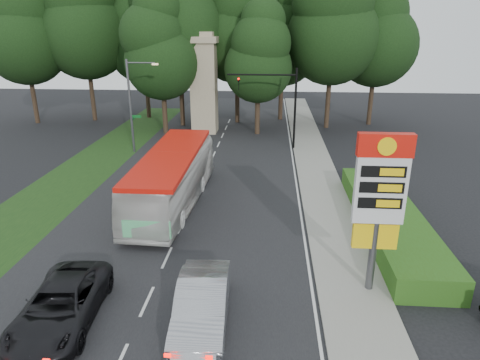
# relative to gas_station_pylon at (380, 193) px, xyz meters

# --- Properties ---
(ground) EXTENTS (120.00, 120.00, 0.00)m
(ground) POSITION_rel_gas_station_pylon_xyz_m (-9.20, -1.99, -4.45)
(ground) COLOR black
(ground) RESTS_ON ground
(road_surface) EXTENTS (14.00, 80.00, 0.02)m
(road_surface) POSITION_rel_gas_station_pylon_xyz_m (-9.20, 10.01, -4.44)
(road_surface) COLOR black
(road_surface) RESTS_ON ground
(sidewalk_right) EXTENTS (3.00, 80.00, 0.12)m
(sidewalk_right) POSITION_rel_gas_station_pylon_xyz_m (-0.70, 10.01, -4.39)
(sidewalk_right) COLOR gray
(sidewalk_right) RESTS_ON ground
(grass_verge_left) EXTENTS (5.00, 50.00, 0.02)m
(grass_verge_left) POSITION_rel_gas_station_pylon_xyz_m (-18.70, 16.01, -4.44)
(grass_verge_left) COLOR #193814
(grass_verge_left) RESTS_ON ground
(hedge) EXTENTS (3.00, 14.00, 1.20)m
(hedge) POSITION_rel_gas_station_pylon_xyz_m (2.30, 6.01, -3.85)
(hedge) COLOR #2D5416
(hedge) RESTS_ON ground
(gas_station_pylon) EXTENTS (2.10, 0.45, 6.85)m
(gas_station_pylon) POSITION_rel_gas_station_pylon_xyz_m (0.00, 0.00, 0.00)
(gas_station_pylon) COLOR #59595E
(gas_station_pylon) RESTS_ON ground
(traffic_signal_mast) EXTENTS (6.10, 0.35, 7.20)m
(traffic_signal_mast) POSITION_rel_gas_station_pylon_xyz_m (-3.52, 22.00, 0.22)
(traffic_signal_mast) COLOR black
(traffic_signal_mast) RESTS_ON ground
(streetlight_signs) EXTENTS (2.75, 0.98, 8.00)m
(streetlight_signs) POSITION_rel_gas_station_pylon_xyz_m (-16.19, 20.01, -0.01)
(streetlight_signs) COLOR #59595E
(streetlight_signs) RESTS_ON ground
(monument) EXTENTS (3.00, 3.00, 10.05)m
(monument) POSITION_rel_gas_station_pylon_xyz_m (-11.20, 28.01, 0.66)
(monument) COLOR tan
(monument) RESTS_ON ground
(tree_far_west) EXTENTS (8.96, 8.96, 17.60)m
(tree_far_west) POSITION_rel_gas_station_pylon_xyz_m (-31.20, 31.01, 6.24)
(tree_far_west) COLOR #2D2116
(tree_far_west) RESTS_ON ground
(tree_west_mid) EXTENTS (9.80, 9.80, 19.25)m
(tree_west_mid) POSITION_rel_gas_station_pylon_xyz_m (-25.20, 33.01, 7.24)
(tree_west_mid) COLOR #2D2116
(tree_west_mid) RESTS_ON ground
(tree_west_near) EXTENTS (8.40, 8.40, 16.50)m
(tree_west_near) POSITION_rel_gas_station_pylon_xyz_m (-19.20, 35.01, 5.57)
(tree_west_near) COLOR #2D2116
(tree_west_near) RESTS_ON ground
(tree_center_left) EXTENTS (10.08, 10.08, 19.80)m
(tree_center_left) POSITION_rel_gas_station_pylon_xyz_m (-14.20, 31.01, 7.57)
(tree_center_left) COLOR #2D2116
(tree_center_left) RESTS_ON ground
(tree_center_right) EXTENTS (9.24, 9.24, 18.15)m
(tree_center_right) POSITION_rel_gas_station_pylon_xyz_m (-8.20, 33.01, 6.57)
(tree_center_right) COLOR #2D2116
(tree_center_right) RESTS_ON ground
(tree_east_near) EXTENTS (8.12, 8.12, 15.95)m
(tree_east_near) POSITION_rel_gas_station_pylon_xyz_m (-3.20, 35.01, 5.23)
(tree_east_near) COLOR #2D2116
(tree_east_near) RESTS_ON ground
(tree_east_mid) EXTENTS (9.52, 9.52, 18.70)m
(tree_east_mid) POSITION_rel_gas_station_pylon_xyz_m (1.80, 31.01, 6.91)
(tree_east_mid) COLOR #2D2116
(tree_east_mid) RESTS_ON ground
(tree_far_east) EXTENTS (8.68, 8.68, 17.05)m
(tree_far_east) POSITION_rel_gas_station_pylon_xyz_m (6.80, 33.01, 5.90)
(tree_far_east) COLOR #2D2116
(tree_far_east) RESTS_ON ground
(tree_monument_left) EXTENTS (7.28, 7.28, 14.30)m
(tree_monument_left) POSITION_rel_gas_station_pylon_xyz_m (-15.20, 27.01, 4.23)
(tree_monument_left) COLOR #2D2116
(tree_monument_left) RESTS_ON ground
(tree_monument_right) EXTENTS (6.72, 6.72, 13.20)m
(tree_monument_right) POSITION_rel_gas_station_pylon_xyz_m (-5.70, 27.51, 3.56)
(tree_monument_right) COLOR #2D2116
(tree_monument_right) RESTS_ON ground
(transit_bus) EXTENTS (3.43, 12.29, 3.39)m
(transit_bus) POSITION_rel_gas_station_pylon_xyz_m (-10.28, 8.53, -2.75)
(transit_bus) COLOR silver
(transit_bus) RESTS_ON ground
(sedan_silver) EXTENTS (2.13, 5.43, 1.76)m
(sedan_silver) POSITION_rel_gas_station_pylon_xyz_m (-6.71, -2.73, -3.57)
(sedan_silver) COLOR #A2A3A9
(sedan_silver) RESTS_ON ground
(suv_charcoal) EXTENTS (3.00, 5.78, 1.56)m
(suv_charcoal) POSITION_rel_gas_station_pylon_xyz_m (-12.00, -2.97, -3.67)
(suv_charcoal) COLOR black
(suv_charcoal) RESTS_ON ground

